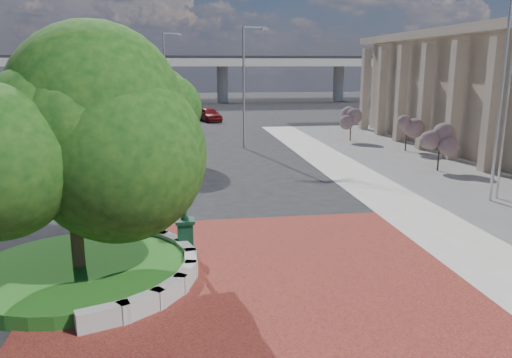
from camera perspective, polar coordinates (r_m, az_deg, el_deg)
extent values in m
plane|color=black|center=(15.49, -0.67, -10.18)|extent=(200.00, 200.00, 0.00)
cube|color=maroon|center=(14.58, -0.13, -11.64)|extent=(12.00, 12.00, 0.04)
cube|color=#9E9B93|center=(12.69, -17.05, -14.92)|extent=(1.29, 0.76, 0.54)
cube|color=#9E9B93|center=(13.00, -12.92, -13.96)|extent=(1.20, 1.04, 0.54)
cube|color=#9E9B93|center=(13.60, -9.81, -12.57)|extent=(1.00, 1.22, 0.54)
cube|color=#9E9B93|center=(14.38, -8.00, -11.03)|extent=(0.71, 1.30, 0.54)
cube|color=#9E9B93|center=(15.27, -7.48, -9.56)|extent=(0.35, 1.25, 0.54)
cube|color=#9E9B93|center=(16.16, -8.08, -8.28)|extent=(0.71, 1.30, 0.54)
cube|color=#9E9B93|center=(16.99, -9.58, -7.27)|extent=(1.00, 1.22, 0.54)
cube|color=#9E9B93|center=(17.68, -11.74, -6.55)|extent=(1.20, 1.04, 0.54)
cube|color=#9E9B93|center=(18.19, -14.36, -6.13)|extent=(1.29, 0.76, 0.54)
cylinder|color=#204C15|center=(15.60, -19.49, -10.00)|extent=(6.10, 6.10, 0.40)
cube|color=#9E9B93|center=(84.15, -7.39, 13.07)|extent=(90.00, 12.00, 1.20)
cube|color=black|center=(84.16, -7.41, 13.61)|extent=(90.00, 12.00, 0.40)
cylinder|color=#9E9B93|center=(85.19, -17.62, 10.22)|extent=(1.80, 1.80, 6.00)
cylinder|color=#9E9B93|center=(84.47, -3.87, 10.77)|extent=(1.80, 1.80, 6.00)
cylinder|color=#9E9B93|center=(88.38, 9.40, 10.72)|extent=(1.80, 1.80, 6.00)
cylinder|color=#38281C|center=(15.29, -19.73, -6.94)|extent=(0.36, 0.36, 2.17)
sphere|color=#0E3610|center=(14.64, -20.51, 2.86)|extent=(5.20, 5.20, 5.20)
cylinder|color=#38281C|center=(32.59, -12.07, 3.58)|extent=(0.36, 0.36, 1.92)
sphere|color=#0E3610|center=(32.31, -12.26, 7.57)|extent=(4.40, 4.40, 4.40)
cube|color=black|center=(16.74, -8.03, -8.25)|extent=(0.75, 0.75, 0.14)
cube|color=black|center=(16.55, -8.09, -6.47)|extent=(0.52, 0.52, 0.98)
cube|color=black|center=(16.39, -8.14, -4.76)|extent=(0.66, 0.66, 0.11)
cylinder|color=black|center=(16.16, -8.23, -2.03)|extent=(0.15, 0.15, 1.51)
cube|color=black|center=(15.90, -8.37, 2.19)|extent=(0.84, 0.84, 0.80)
cylinder|color=white|center=(15.49, -8.28, 1.91)|extent=(0.71, 0.09, 0.71)
cylinder|color=white|center=(16.31, -8.46, 2.46)|extent=(0.71, 0.09, 0.71)
cylinder|color=white|center=(15.88, -9.88, 2.12)|extent=(0.09, 0.71, 0.71)
cylinder|color=white|center=(15.93, -6.87, 2.25)|extent=(0.09, 0.71, 0.71)
sphere|color=black|center=(15.81, -8.44, 4.15)|extent=(0.39, 0.39, 0.39)
cone|color=black|center=(15.77, -8.47, 5.21)|extent=(0.16, 0.16, 0.44)
imported|color=#5D0D0F|center=(55.69, -5.37, 7.36)|extent=(3.02, 4.84, 1.54)
cylinder|color=silver|center=(24.44, 26.34, 9.66)|extent=(0.13, 0.13, 10.51)
cylinder|color=silver|center=(25.11, 26.76, 7.83)|extent=(0.11, 0.11, 8.91)
cylinder|color=slate|center=(37.06, -1.41, 10.24)|extent=(0.16, 0.16, 8.73)
cube|color=slate|center=(37.43, -0.14, 16.96)|extent=(1.73, 0.55, 0.12)
cube|color=slate|center=(37.72, 1.00, 16.78)|extent=(0.53, 0.35, 0.15)
cylinder|color=slate|center=(57.68, -10.36, 11.36)|extent=(0.17, 0.17, 9.50)
cube|color=slate|center=(58.09, -9.63, 16.09)|extent=(1.83, 0.82, 0.13)
cube|color=slate|center=(58.37, -8.82, 16.00)|extent=(0.59, 0.43, 0.16)
cylinder|color=#38281C|center=(31.01, 20.09, 1.93)|extent=(0.10, 0.10, 1.20)
sphere|color=#C562A5|center=(30.85, 20.24, 3.75)|extent=(1.20, 1.20, 1.20)
cylinder|color=#38281C|center=(37.49, 16.75, 3.94)|extent=(0.10, 0.10, 1.20)
sphere|color=#C562A5|center=(37.35, 16.84, 5.46)|extent=(1.20, 1.20, 1.20)
cylinder|color=#38281C|center=(41.60, 10.73, 5.10)|extent=(0.10, 0.10, 1.20)
sphere|color=#C562A5|center=(41.48, 10.79, 6.47)|extent=(1.20, 1.20, 1.20)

